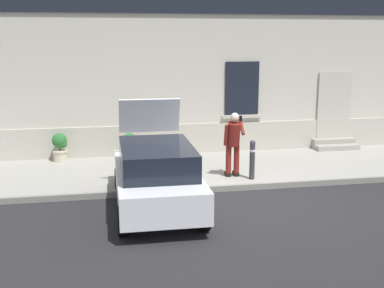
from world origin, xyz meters
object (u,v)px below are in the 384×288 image
object	(u,v)px
bollard_near_person	(252,158)
planter_cream	(60,147)
person_on_phone	(233,140)
planter_terracotta	(130,146)
hatchback_car_white	(156,175)

from	to	relation	value
bollard_near_person	planter_cream	size ratio (longest dim) A/B	1.22
bollard_near_person	planter_cream	xyz separation A→B (m)	(-5.07, 2.86, -0.11)
person_on_phone	planter_terracotta	size ratio (longest dim) A/B	2.02
bollard_near_person	planter_cream	distance (m)	5.83
person_on_phone	planter_cream	distance (m)	5.33
person_on_phone	hatchback_car_white	bearing A→B (deg)	-125.96
hatchback_car_white	planter_cream	bearing A→B (deg)	119.38
planter_cream	planter_terracotta	xyz separation A→B (m)	(2.06, -0.35, 0.00)
hatchback_car_white	bollard_near_person	bearing A→B (deg)	27.89
bollard_near_person	planter_cream	world-z (taller)	bollard_near_person
planter_terracotta	hatchback_car_white	bearing A→B (deg)	-84.92
hatchback_car_white	planter_terracotta	distance (m)	3.94
person_on_phone	planter_cream	world-z (taller)	person_on_phone
hatchback_car_white	planter_terracotta	bearing A→B (deg)	95.08
bollard_near_person	planter_terracotta	bearing A→B (deg)	140.28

